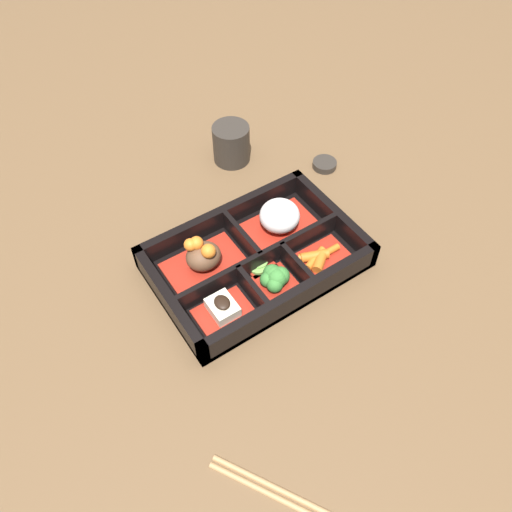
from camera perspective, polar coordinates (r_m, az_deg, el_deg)
The scene contains 12 objects.
ground_plane at distance 0.78m, azimuth 0.00°, elevation -1.14°, with size 3.00×3.00×0.00m, color brown.
bento_base at distance 0.78m, azimuth 0.00°, elevation -0.92°, with size 0.31×0.21×0.01m.
bento_rim at distance 0.76m, azimuth 0.13°, elevation -0.26°, with size 0.31×0.21×0.05m.
bowl_stew at distance 0.75m, azimuth -6.06°, elevation -0.15°, with size 0.12×0.08×0.06m.
bowl_rice at distance 0.80m, azimuth 2.70°, elevation 4.35°, with size 0.12×0.08×0.05m.
bowl_tofu at distance 0.71m, azimuth -3.83°, elevation -6.03°, with size 0.08×0.05×0.03m.
bowl_greens at distance 0.73m, azimuth 2.15°, elevation -2.52°, with size 0.06×0.05×0.04m.
bowl_carrots at distance 0.77m, azimuth 7.18°, elevation -0.17°, with size 0.08×0.06×0.02m.
bowl_pickles at distance 0.76m, azimuth 0.30°, elevation -1.19°, with size 0.04×0.03×0.01m.
tea_cup at distance 0.93m, azimuth -2.85°, elevation 12.78°, with size 0.07×0.07×0.07m.
chopsticks at distance 0.63m, azimuth 4.75°, elevation -26.25°, with size 0.13×0.20×0.01m.
sauce_dish at distance 0.94m, azimuth 7.84°, elevation 10.36°, with size 0.04×0.04×0.01m.
Camera 1 is at (-0.26, -0.39, 0.62)m, focal length 35.00 mm.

